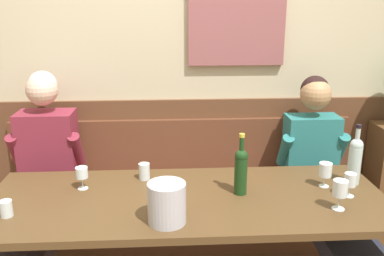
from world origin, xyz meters
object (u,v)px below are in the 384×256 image
(wine_glass_center_rear, at_px, (82,173))
(ice_bucket, at_px, (167,203))
(wine_bottle_amber_mid, at_px, (241,169))
(water_tumbler_left, at_px, (6,209))
(person_right_seat, at_px, (326,186))
(wine_glass_by_bottle, at_px, (325,171))
(wine_glass_mid_right, at_px, (340,190))
(wall_bench, at_px, (183,212))
(wine_bottle_green_tall, at_px, (355,159))
(wine_glass_center_front, at_px, (350,181))
(dining_table, at_px, (188,210))
(water_tumbler_center, at_px, (144,171))
(person_center_left_seat, at_px, (37,188))

(wine_glass_center_rear, bearing_deg, ice_bucket, -40.30)
(wine_bottle_amber_mid, height_order, water_tumbler_left, wine_bottle_amber_mid)
(wine_bottle_amber_mid, xyz_separation_m, wine_glass_center_rear, (-0.89, 0.11, -0.05))
(person_right_seat, relative_size, wine_glass_by_bottle, 8.90)
(wine_glass_mid_right, relative_size, water_tumbler_left, 1.92)
(wall_bench, xyz_separation_m, wine_glass_center_rear, (-0.59, -0.54, 0.55))
(wine_glass_mid_right, bearing_deg, wine_glass_by_bottle, 84.63)
(person_right_seat, distance_m, wine_bottle_amber_mid, 0.72)
(wine_bottle_green_tall, distance_m, wine_glass_center_front, 0.20)
(wall_bench, relative_size, wine_glass_mid_right, 15.55)
(ice_bucket, bearing_deg, dining_table, 66.87)
(ice_bucket, distance_m, wine_glass_mid_right, 0.89)
(ice_bucket, bearing_deg, water_tumbler_center, 104.46)
(wine_glass_by_bottle, xyz_separation_m, wine_glass_center_front, (0.09, -0.13, -0.01))
(wall_bench, xyz_separation_m, wine_glass_mid_right, (0.77, -0.87, 0.57))
(wine_bottle_amber_mid, relative_size, water_tumbler_center, 3.53)
(wall_bench, height_order, person_center_left_seat, person_center_left_seat)
(wall_bench, xyz_separation_m, wine_glass_by_bottle, (0.80, -0.59, 0.55))
(wine_bottle_green_tall, height_order, wine_glass_mid_right, wine_bottle_green_tall)
(dining_table, height_order, person_right_seat, person_right_seat)
(wine_bottle_amber_mid, height_order, wine_glass_center_front, wine_bottle_amber_mid)
(person_center_left_seat, distance_m, wine_glass_center_rear, 0.42)
(wine_bottle_green_tall, relative_size, wine_glass_mid_right, 2.25)
(ice_bucket, bearing_deg, person_center_left_seat, 142.73)
(person_center_left_seat, relative_size, ice_bucket, 6.55)
(ice_bucket, xyz_separation_m, wine_glass_center_front, (1.00, 0.22, -0.01))
(dining_table, distance_m, ice_bucket, 0.34)
(person_right_seat, distance_m, wine_glass_center_rear, 1.53)
(wine_glass_by_bottle, xyz_separation_m, water_tumbler_center, (-1.05, 0.17, -0.05))
(person_center_left_seat, distance_m, wine_glass_center_front, 1.86)
(person_center_left_seat, bearing_deg, wine_glass_mid_right, -17.54)
(person_center_left_seat, height_order, wine_glass_center_rear, person_center_left_seat)
(wine_bottle_green_tall, bearing_deg, wine_glass_center_front, -119.29)
(wine_glass_by_bottle, height_order, wine_glass_center_rear, wine_glass_by_bottle)
(person_right_seat, height_order, wine_glass_mid_right, person_right_seat)
(wine_bottle_green_tall, height_order, wine_glass_by_bottle, wine_bottle_green_tall)
(ice_bucket, height_order, wine_glass_center_front, ice_bucket)
(wall_bench, distance_m, dining_table, 0.78)
(dining_table, bearing_deg, wine_bottle_green_tall, 7.44)
(wine_glass_mid_right, xyz_separation_m, wine_glass_center_rear, (-1.37, 0.33, -0.01))
(person_center_left_seat, xyz_separation_m, wine_glass_center_front, (1.81, -0.39, 0.17))
(wine_glass_center_rear, bearing_deg, person_right_seat, 6.76)
(dining_table, height_order, water_tumbler_center, water_tumbler_center)
(wine_bottle_green_tall, bearing_deg, wine_glass_center_rear, 179.37)
(person_center_left_seat, bearing_deg, person_right_seat, -0.86)
(wine_bottle_amber_mid, bearing_deg, person_right_seat, 25.42)
(wine_bottle_green_tall, bearing_deg, wine_glass_by_bottle, -169.50)
(wine_glass_by_bottle, bearing_deg, person_right_seat, 63.92)
(wine_glass_by_bottle, relative_size, wine_glass_center_rear, 1.10)
(person_right_seat, height_order, water_tumbler_left, person_right_seat)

